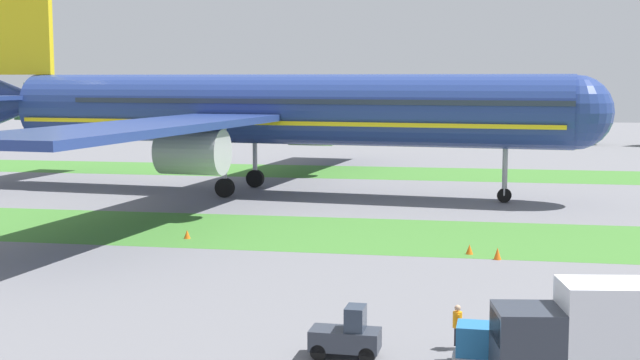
{
  "coord_description": "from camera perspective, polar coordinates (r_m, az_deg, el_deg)",
  "views": [
    {
      "loc": [
        4.92,
        -20.03,
        10.36
      ],
      "look_at": [
        -5.12,
        34.1,
        4.0
      ],
      "focal_mm": 49.06,
      "sensor_mm": 36.0,
      "label": 1
    }
  ],
  "objects": [
    {
      "name": "taxiway_marker_2",
      "position": [
        57.83,
        -8.66,
        -3.52
      ],
      "size": [
        0.44,
        0.44,
        0.58
      ],
      "primitive_type": "cone",
      "color": "orange",
      "rests_on": "ground"
    },
    {
      "name": "cargo_dolly_second",
      "position": [
        32.73,
        15.8,
        -10.43
      ],
      "size": [
        2.24,
        1.56,
        1.55
      ],
      "rotation": [
        0.0,
        0.0,
        1.54
      ],
      "color": "#A3A3A8",
      "rests_on": "ground"
    },
    {
      "name": "catering_truck",
      "position": [
        31.38,
        17.8,
        -9.27
      ],
      "size": [
        7.22,
        3.32,
        3.58
      ],
      "rotation": [
        0.0,
        0.0,
        1.72
      ],
      "color": "#2D333D",
      "rests_on": "ground"
    },
    {
      "name": "taxiway_marker_0",
      "position": [
        51.62,
        11.5,
        -4.73
      ],
      "size": [
        0.44,
        0.44,
        0.7
      ],
      "primitive_type": "cone",
      "color": "orange",
      "rests_on": "ground"
    },
    {
      "name": "cargo_dolly_lead",
      "position": [
        32.65,
        10.63,
        -10.33
      ],
      "size": [
        2.24,
        1.56,
        1.55
      ],
      "rotation": [
        0.0,
        0.0,
        1.54
      ],
      "color": "#A3A3A8",
      "rests_on": "ground"
    },
    {
      "name": "grass_strip_near",
      "position": [
        58.48,
        5.53,
        -3.64
      ],
      "size": [
        320.0,
        13.51,
        0.01
      ],
      "primitive_type": "cube",
      "color": "#3D752D",
      "rests_on": "ground"
    },
    {
      "name": "ground_crew_marshaller",
      "position": [
        34.49,
        8.95,
        -9.33
      ],
      "size": [
        0.36,
        0.55,
        1.74
      ],
      "rotation": [
        0.0,
        0.0,
        4.97
      ],
      "color": "black",
      "rests_on": "ground"
    },
    {
      "name": "distant_tree_line",
      "position": [
        142.13,
        10.29,
        5.02
      ],
      "size": [
        152.36,
        10.8,
        12.09
      ],
      "color": "#4C3823",
      "rests_on": "ground"
    },
    {
      "name": "grass_strip_far",
      "position": [
        97.04,
        7.54,
        0.41
      ],
      "size": [
        320.0,
        13.51,
        0.01
      ],
      "primitive_type": "cube",
      "color": "#3D752D",
      "rests_on": "ground"
    },
    {
      "name": "baggage_tug",
      "position": [
        33.16,
        1.78,
        -10.14
      ],
      "size": [
        2.63,
        1.37,
        1.97
      ],
      "rotation": [
        0.0,
        0.0,
        1.54
      ],
      "color": "#2D333D",
      "rests_on": "ground"
    },
    {
      "name": "taxiway_marker_1",
      "position": [
        52.88,
        9.72,
        -4.48
      ],
      "size": [
        0.44,
        0.44,
        0.6
      ],
      "primitive_type": "cone",
      "color": "orange",
      "rests_on": "ground"
    },
    {
      "name": "airliner",
      "position": [
        79.53,
        -3.74,
        4.65
      ],
      "size": [
        60.65,
        74.82,
        21.46
      ],
      "rotation": [
        0.0,
        0.0,
        -1.68
      ],
      "color": "navy",
      "rests_on": "ground"
    }
  ]
}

